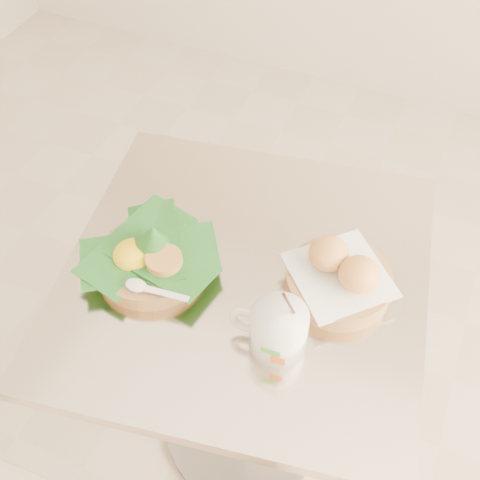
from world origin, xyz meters
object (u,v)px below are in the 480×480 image
at_px(cafe_table, 245,331).
at_px(coffee_mug, 277,329).
at_px(rice_basket, 149,256).
at_px(bread_basket, 340,276).

xyz_separation_m(cafe_table, coffee_mug, (0.11, -0.13, 0.27)).
xyz_separation_m(cafe_table, rice_basket, (-0.17, -0.06, 0.26)).
relative_size(cafe_table, rice_basket, 3.05).
xyz_separation_m(cafe_table, bread_basket, (0.18, 0.03, 0.26)).
bearing_deg(coffee_mug, bread_basket, 67.24).
height_order(rice_basket, coffee_mug, coffee_mug).
xyz_separation_m(bread_basket, coffee_mug, (-0.07, -0.16, 0.01)).
relative_size(cafe_table, coffee_mug, 4.58).
distance_m(bread_basket, coffee_mug, 0.17).
distance_m(rice_basket, coffee_mug, 0.29).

